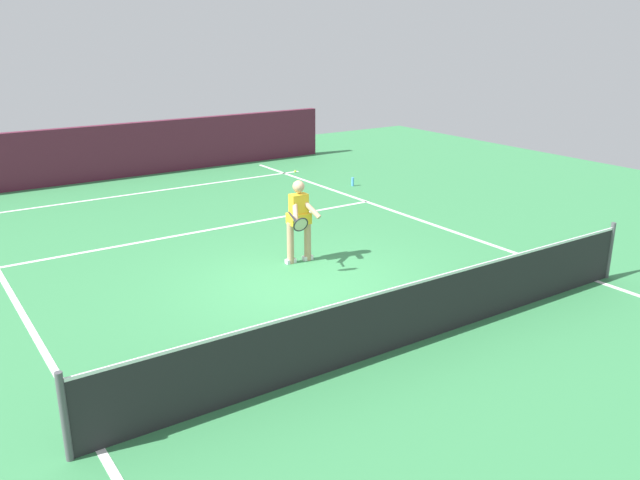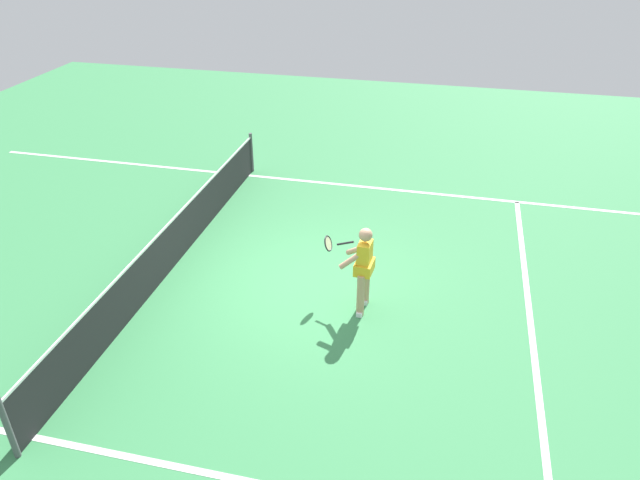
# 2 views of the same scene
# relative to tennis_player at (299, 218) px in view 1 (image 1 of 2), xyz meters

# --- Properties ---
(ground_plane) EXTENTS (27.11, 27.11, 0.00)m
(ground_plane) POSITION_rel_tennis_player_xyz_m (0.51, 1.11, -0.85)
(ground_plane) COLOR #38844C
(court_back_wall) EXTENTS (13.52, 0.24, 1.54)m
(court_back_wall) POSITION_rel_tennis_player_xyz_m (0.51, -9.02, -0.08)
(court_back_wall) COLOR #561E33
(court_back_wall) RESTS_ON ground
(baseline_marking) EXTENTS (9.52, 0.10, 0.01)m
(baseline_marking) POSITION_rel_tennis_player_xyz_m (0.51, -6.82, -0.84)
(baseline_marking) COLOR white
(baseline_marking) RESTS_ON ground
(service_line_marking) EXTENTS (8.52, 0.10, 0.01)m
(service_line_marking) POSITION_rel_tennis_player_xyz_m (0.51, -2.80, -0.84)
(service_line_marking) COLOR white
(service_line_marking) RESTS_ON ground
(sideline_left_marking) EXTENTS (0.10, 18.86, 0.01)m
(sideline_left_marking) POSITION_rel_tennis_player_xyz_m (-3.75, 1.11, -0.84)
(sideline_left_marking) COLOR white
(sideline_left_marking) RESTS_ON ground
(sideline_right_marking) EXTENTS (0.10, 18.86, 0.01)m
(sideline_right_marking) POSITION_rel_tennis_player_xyz_m (4.77, 1.11, -0.84)
(sideline_right_marking) COLOR white
(sideline_right_marking) RESTS_ON ground
(court_net) EXTENTS (9.20, 0.08, 1.00)m
(court_net) POSITION_rel_tennis_player_xyz_m (0.51, 3.67, -0.38)
(court_net) COLOR #4C4C51
(court_net) RESTS_ON ground
(tennis_player) EXTENTS (0.82, 0.92, 1.55)m
(tennis_player) POSITION_rel_tennis_player_xyz_m (0.00, 0.00, 0.00)
(tennis_player) COLOR tan
(tennis_player) RESTS_ON ground
(tennis_ball_near) EXTENTS (0.07, 0.07, 0.07)m
(tennis_ball_near) POSITION_rel_tennis_player_xyz_m (-4.09, -6.74, -0.81)
(tennis_ball_near) COLOR #D1E533
(tennis_ball_near) RESTS_ON ground
(water_bottle) EXTENTS (0.07, 0.07, 0.24)m
(water_bottle) POSITION_rel_tennis_player_xyz_m (-4.48, -4.36, -0.73)
(water_bottle) COLOR #4C9EE5
(water_bottle) RESTS_ON ground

